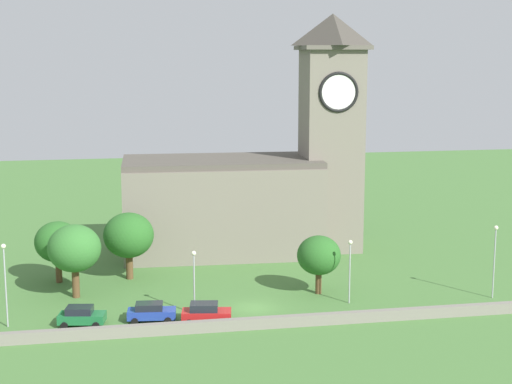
{
  "coord_description": "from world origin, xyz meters",
  "views": [
    {
      "loc": [
        -12.87,
        -71.2,
        24.12
      ],
      "look_at": [
        1.73,
        8.31,
        9.9
      ],
      "focal_mm": 54.74,
      "sensor_mm": 36.0,
      "label": 1
    }
  ],
  "objects_px": {
    "streetlamp_central": "(350,261)",
    "tree_riverside_east": "(319,256)",
    "tree_by_tower": "(74,249)",
    "church": "(254,184)",
    "streetlamp_west_mid": "(194,271)",
    "car_red": "(206,313)",
    "car_blue": "(151,312)",
    "tree_churchyard": "(58,242)",
    "car_green": "(81,316)",
    "streetlamp_west_end": "(5,272)",
    "tree_riverside_west": "(129,236)",
    "streetlamp_east_mid": "(495,250)"
  },
  "relations": [
    {
      "from": "streetlamp_west_mid",
      "to": "streetlamp_west_end",
      "type": "bearing_deg",
      "value": -178.41
    },
    {
      "from": "car_red",
      "to": "church",
      "type": "bearing_deg",
      "value": 70.46
    },
    {
      "from": "streetlamp_west_end",
      "to": "streetlamp_west_mid",
      "type": "bearing_deg",
      "value": 1.59
    },
    {
      "from": "church",
      "to": "tree_churchyard",
      "type": "xyz_separation_m",
      "value": [
        -23.12,
        -9.85,
        -4.03
      ]
    },
    {
      "from": "church",
      "to": "streetlamp_central",
      "type": "height_order",
      "value": "church"
    },
    {
      "from": "streetlamp_central",
      "to": "tree_riverside_east",
      "type": "xyz_separation_m",
      "value": [
        -2.18,
        3.57,
        -0.3
      ]
    },
    {
      "from": "tree_churchyard",
      "to": "church",
      "type": "bearing_deg",
      "value": 23.08
    },
    {
      "from": "car_red",
      "to": "tree_churchyard",
      "type": "relative_size",
      "value": 0.71
    },
    {
      "from": "streetlamp_east_mid",
      "to": "streetlamp_west_mid",
      "type": "bearing_deg",
      "value": 179.13
    },
    {
      "from": "car_red",
      "to": "tree_riverside_west",
      "type": "distance_m",
      "value": 17.5
    },
    {
      "from": "streetlamp_west_end",
      "to": "tree_riverside_west",
      "type": "height_order",
      "value": "streetlamp_west_end"
    },
    {
      "from": "car_green",
      "to": "church",
      "type": "bearing_deg",
      "value": 50.1
    },
    {
      "from": "car_red",
      "to": "tree_riverside_east",
      "type": "height_order",
      "value": "tree_riverside_east"
    },
    {
      "from": "car_red",
      "to": "streetlamp_central",
      "type": "distance_m",
      "value": 15.33
    },
    {
      "from": "car_green",
      "to": "streetlamp_west_end",
      "type": "xyz_separation_m",
      "value": [
        -6.53,
        0.83,
        4.17
      ]
    },
    {
      "from": "tree_riverside_east",
      "to": "car_red",
      "type": "bearing_deg",
      "value": -151.07
    },
    {
      "from": "tree_riverside_west",
      "to": "tree_by_tower",
      "type": "height_order",
      "value": "tree_by_tower"
    },
    {
      "from": "car_blue",
      "to": "tree_by_tower",
      "type": "relative_size",
      "value": 0.61
    },
    {
      "from": "streetlamp_central",
      "to": "tree_riverside_east",
      "type": "distance_m",
      "value": 4.19
    },
    {
      "from": "tree_riverside_east",
      "to": "streetlamp_central",
      "type": "bearing_deg",
      "value": -58.58
    },
    {
      "from": "car_red",
      "to": "tree_by_tower",
      "type": "distance_m",
      "value": 16.17
    },
    {
      "from": "tree_by_tower",
      "to": "tree_churchyard",
      "type": "bearing_deg",
      "value": 109.46
    },
    {
      "from": "streetlamp_east_mid",
      "to": "tree_riverside_west",
      "type": "xyz_separation_m",
      "value": [
        -35.79,
        13.5,
        -0.08
      ]
    },
    {
      "from": "streetlamp_west_end",
      "to": "tree_churchyard",
      "type": "distance_m",
      "value": 14.04
    },
    {
      "from": "streetlamp_west_end",
      "to": "tree_riverside_east",
      "type": "distance_m",
      "value": 30.45
    },
    {
      "from": "tree_churchyard",
      "to": "tree_riverside_east",
      "type": "distance_m",
      "value": 27.9
    },
    {
      "from": "tree_riverside_east",
      "to": "streetlamp_west_mid",
      "type": "bearing_deg",
      "value": -162.6
    },
    {
      "from": "car_blue",
      "to": "church",
      "type": "bearing_deg",
      "value": 59.9
    },
    {
      "from": "car_blue",
      "to": "streetlamp_central",
      "type": "xyz_separation_m",
      "value": [
        19.47,
        1.79,
        3.44
      ]
    },
    {
      "from": "streetlamp_east_mid",
      "to": "tree_by_tower",
      "type": "relative_size",
      "value": 1.0
    },
    {
      "from": "church",
      "to": "streetlamp_central",
      "type": "xyz_separation_m",
      "value": [
        5.48,
        -22.35,
        -4.16
      ]
    },
    {
      "from": "car_green",
      "to": "tree_riverside_east",
      "type": "height_order",
      "value": "tree_riverside_east"
    },
    {
      "from": "church",
      "to": "tree_riverside_west",
      "type": "height_order",
      "value": "church"
    },
    {
      "from": "streetlamp_west_mid",
      "to": "tree_churchyard",
      "type": "relative_size",
      "value": 0.92
    },
    {
      "from": "tree_churchyard",
      "to": "car_red",
      "type": "bearing_deg",
      "value": -48.43
    },
    {
      "from": "church",
      "to": "streetlamp_west_mid",
      "type": "bearing_deg",
      "value": -113.3
    },
    {
      "from": "streetlamp_east_mid",
      "to": "streetlamp_west_end",
      "type": "bearing_deg",
      "value": -179.99
    },
    {
      "from": "car_green",
      "to": "tree_churchyard",
      "type": "xyz_separation_m",
      "value": [
        -2.87,
        14.37,
        3.55
      ]
    },
    {
      "from": "streetlamp_central",
      "to": "tree_by_tower",
      "type": "bearing_deg",
      "value": 165.72
    },
    {
      "from": "tree_churchyard",
      "to": "car_green",
      "type": "bearing_deg",
      "value": -78.7
    },
    {
      "from": "tree_riverside_east",
      "to": "tree_by_tower",
      "type": "height_order",
      "value": "tree_by_tower"
    },
    {
      "from": "church",
      "to": "car_green",
      "type": "bearing_deg",
      "value": -129.9
    },
    {
      "from": "church",
      "to": "tree_by_tower",
      "type": "height_order",
      "value": "church"
    },
    {
      "from": "tree_churchyard",
      "to": "tree_riverside_east",
      "type": "bearing_deg",
      "value": -18.69
    },
    {
      "from": "streetlamp_central",
      "to": "tree_by_tower",
      "type": "height_order",
      "value": "tree_by_tower"
    },
    {
      "from": "car_red",
      "to": "tree_churchyard",
      "type": "xyz_separation_m",
      "value": [
        -14.01,
        15.8,
        3.49
      ]
    },
    {
      "from": "car_red",
      "to": "tree_riverside_east",
      "type": "relative_size",
      "value": 0.78
    },
    {
      "from": "streetlamp_west_mid",
      "to": "tree_churchyard",
      "type": "xyz_separation_m",
      "value": [
        -13.25,
        13.07,
        0.27
      ]
    },
    {
      "from": "streetlamp_central",
      "to": "tree_by_tower",
      "type": "xyz_separation_m",
      "value": [
        -26.57,
        6.76,
        0.73
      ]
    },
    {
      "from": "car_green",
      "to": "streetlamp_west_end",
      "type": "bearing_deg",
      "value": 172.73
    }
  ]
}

